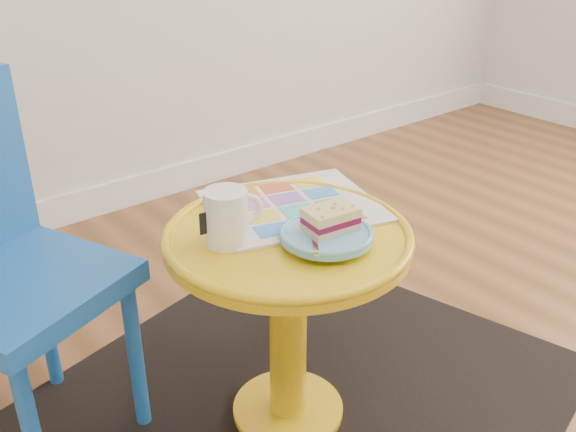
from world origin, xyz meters
TOP-DOWN VIEW (x-y plane):
  - room_walls at (-0.99, 0.99)m, footprint 4.00×4.00m
  - rug at (-0.56, 0.69)m, footprint 1.52×1.38m
  - side_table at (-0.56, 0.69)m, footprint 0.52×0.52m
  - newspaper at (-0.48, 0.78)m, footprint 0.44×0.40m
  - mug at (-0.68, 0.73)m, footprint 0.12×0.09m
  - plate at (-0.53, 0.60)m, footprint 0.19×0.19m
  - cake_slice at (-0.52, 0.61)m, footprint 0.11×0.08m
  - fork at (-0.57, 0.60)m, footprint 0.10×0.12m

SIDE VIEW (x-z plane):
  - rug at x=-0.56m, z-range 0.00..0.01m
  - room_walls at x=-0.99m, z-range -1.94..2.06m
  - side_table at x=-0.56m, z-range 0.11..0.60m
  - newspaper at x=-0.48m, z-range 0.49..0.50m
  - plate at x=-0.53m, z-range 0.50..0.52m
  - fork at x=-0.57m, z-range 0.52..0.52m
  - cake_slice at x=-0.52m, z-range 0.52..0.56m
  - mug at x=-0.68m, z-range 0.49..0.61m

